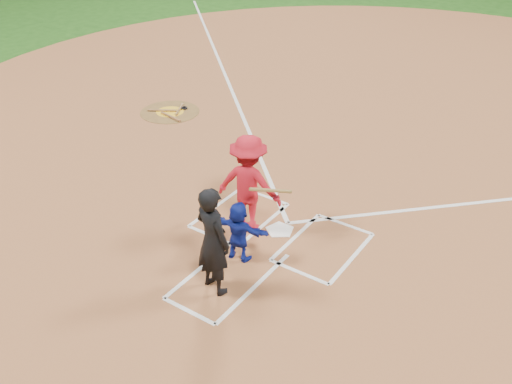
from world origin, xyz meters
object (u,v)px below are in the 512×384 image
Objects in this scene: umpire at (213,241)px; home_plate at (280,230)px; batter_at_plate at (249,184)px; on_deck_circle at (170,112)px; catcher at (239,231)px.

home_plate is at bearing -76.80° from umpire.
umpire is at bearing 89.74° from home_plate.
batter_at_plate reaches higher than umpire.
on_deck_circle is 7.18m from catcher.
umpire reaches higher than on_deck_circle.
umpire is (-0.01, -2.09, 0.99)m from home_plate.
catcher is 1.02m from umpire.
batter_at_plate is at bearing -71.24° from catcher.
umpire is at bearing -73.10° from batter_at_plate.
umpire is at bearing -42.73° from on_deck_circle.
batter_at_plate is at bearing -33.87° from on_deck_circle.
home_plate is 0.30× the size of umpire.
home_plate is 1.31m from catcher.
batter_at_plate reaches higher than catcher.
home_plate is at bearing -103.12° from catcher.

